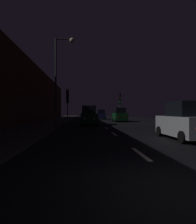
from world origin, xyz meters
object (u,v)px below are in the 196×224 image
Objects in this scene: traffic_light_far_left at (68,98)px; car_distant_taillights at (101,115)px; traffic_light_far_right at (120,101)px; streetlamp_overhead at (61,69)px; car_parked_right_near at (185,122)px; car_parked_right_far at (120,115)px; car_approaching_headlights at (89,116)px.

traffic_light_far_left is 14.60m from car_distant_taillights.
traffic_light_far_left is at bearing -44.02° from traffic_light_far_right.
car_distant_taillights is at bearing 76.43° from streetlamp_overhead.
traffic_light_far_right reaches higher than car_parked_right_near.
car_parked_right_far is (7.77, 3.70, -2.34)m from traffic_light_far_left.
streetlamp_overhead is 7.49m from car_approaching_headlights.
streetlamp_overhead is 1.80× the size of car_approaching_headlights.
traffic_light_far_left reaches higher than car_parked_right_near.
car_parked_right_far is at bearing 59.83° from streetlamp_overhead.
car_distant_taillights is (2.88, 16.82, -0.12)m from car_approaching_headlights.
traffic_light_far_right is (8.57, 7.66, 0.19)m from traffic_light_far_left.
car_distant_taillights is at bearing 4.14° from car_parked_right_near.
car_parked_right_near is 19.51m from car_parked_right_far.
traffic_light_far_left is 0.95× the size of traffic_light_far_right.
car_parked_right_far is (7.54, 12.96, -4.20)m from streetlamp_overhead.
car_parked_right_far is at bearing -167.56° from car_distant_taillights.
traffic_light_far_left is 1.05× the size of car_approaching_headlights.
car_parked_right_far is (-0.80, -3.95, -2.54)m from traffic_light_far_right.
car_approaching_headlights is at bearing 46.07° from traffic_light_far_left.
traffic_light_far_right reaches higher than traffic_light_far_left.
car_parked_right_far is at bearing 123.63° from traffic_light_far_left.
car_parked_right_near is (7.77, -15.81, -2.38)m from traffic_light_far_left.
traffic_light_far_left is 1.12× the size of car_parked_right_near.
traffic_light_far_right is 1.25× the size of car_distant_taillights.
car_distant_taillights is at bearing 12.44° from car_parked_right_far.
car_parked_right_near is (2.10, -29.04, 0.05)m from car_distant_taillights.
car_approaching_headlights is at bearing -23.03° from traffic_light_far_right.
car_approaching_headlights reaches higher than car_parked_right_far.
traffic_light_far_left is at bearing 91.44° from streetlamp_overhead.
traffic_light_far_left is 11.49m from traffic_light_far_right.
traffic_light_far_right is at bearing -152.52° from car_distant_taillights.
traffic_light_far_right is 18.93m from streetlamp_overhead.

